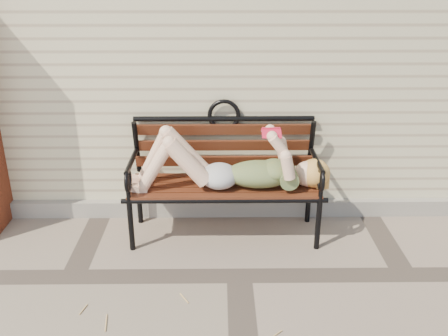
{
  "coord_description": "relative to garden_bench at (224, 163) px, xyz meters",
  "views": [
    {
      "loc": [
        -0.15,
        -3.14,
        2.2
      ],
      "look_at": [
        -0.11,
        0.52,
        0.66
      ],
      "focal_mm": 40.0,
      "sensor_mm": 36.0,
      "label": 1
    }
  ],
  "objects": [
    {
      "name": "ground",
      "position": [
        0.11,
        -0.72,
        -0.62
      ],
      "size": [
        80.0,
        80.0,
        0.0
      ],
      "primitive_type": "plane",
      "color": "#7C6A5F",
      "rests_on": "ground"
    },
    {
      "name": "house_wall",
      "position": [
        0.11,
        2.28,
        0.88
      ],
      "size": [
        8.0,
        4.0,
        3.0
      ],
      "primitive_type": "cube",
      "color": "beige",
      "rests_on": "ground"
    },
    {
      "name": "foundation_strip",
      "position": [
        0.11,
        0.25,
        -0.55
      ],
      "size": [
        8.0,
        0.1,
        0.15
      ],
      "primitive_type": "cube",
      "color": "gray",
      "rests_on": "ground"
    },
    {
      "name": "garden_bench",
      "position": [
        0.0,
        0.0,
        0.0
      ],
      "size": [
        1.72,
        0.68,
        1.11
      ],
      "color": "black",
      "rests_on": "ground"
    },
    {
      "name": "reading_woman",
      "position": [
        0.01,
        -0.14,
        0.04
      ],
      "size": [
        1.62,
        0.37,
        0.51
      ],
      "color": "#0A434C",
      "rests_on": "ground"
    }
  ]
}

